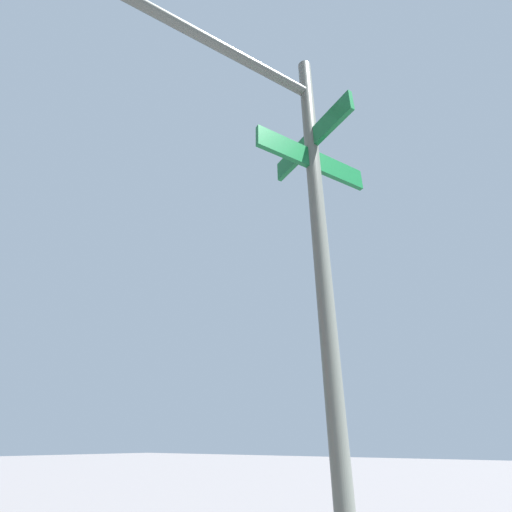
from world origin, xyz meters
TOP-DOWN VIEW (x-y plane):
  - traffic_signal_near at (-6.63, -5.90)m, footprint 1.64×3.14m

SIDE VIEW (x-z plane):
  - traffic_signal_near at x=-6.63m, z-range 1.08..6.21m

